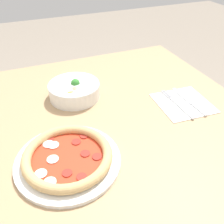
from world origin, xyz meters
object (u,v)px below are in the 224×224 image
(pizza, at_px, (68,158))
(knife, at_px, (190,102))
(fork, at_px, (177,104))
(bowl, at_px, (74,89))

(pizza, xyz_separation_m, knife, (0.48, 0.11, -0.01))
(fork, relative_size, knife, 0.99)
(knife, bearing_deg, fork, 82.44)
(bowl, bearing_deg, fork, -30.63)
(bowl, height_order, knife, bowl)
(bowl, distance_m, knife, 0.42)
(pizza, bearing_deg, fork, 15.25)
(fork, height_order, knife, same)
(pizza, xyz_separation_m, bowl, (0.10, 0.31, 0.02))
(knife, bearing_deg, bowl, 61.73)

